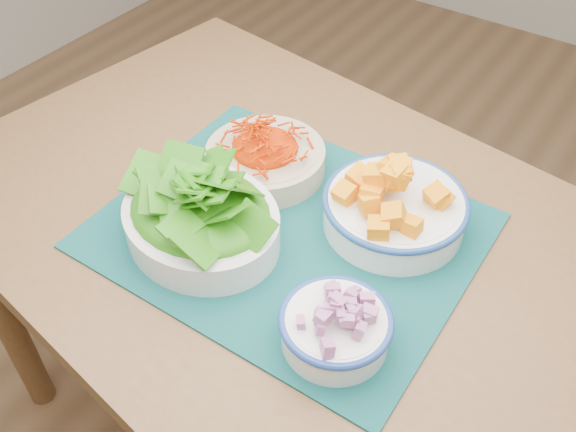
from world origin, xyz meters
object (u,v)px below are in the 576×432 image
object	(u,v)px
table	(284,258)
placemat	(288,230)
lettuce_bowl	(200,211)
carrot_bowl	(265,153)
squash_bowl	(396,200)
onion_bowl	(336,324)

from	to	relation	value
table	placemat	size ratio (longest dim) A/B	2.28
table	lettuce_bowl	distance (m)	0.21
table	carrot_bowl	world-z (taller)	carrot_bowl
table	carrot_bowl	bearing A→B (deg)	148.72
squash_bowl	lettuce_bowl	xyz separation A→B (m)	(-0.23, -0.19, 0.00)
onion_bowl	carrot_bowl	bearing A→B (deg)	140.27
placemat	squash_bowl	size ratio (longest dim) A/B	2.42
table	carrot_bowl	size ratio (longest dim) A/B	5.29
carrot_bowl	placemat	bearing A→B (deg)	-40.55
placemat	carrot_bowl	world-z (taller)	carrot_bowl
squash_bowl	lettuce_bowl	bearing A→B (deg)	-140.24
lettuce_bowl	placemat	bearing A→B (deg)	52.05
squash_bowl	lettuce_bowl	world-z (taller)	lettuce_bowl
placemat	squash_bowl	world-z (taller)	squash_bowl
table	onion_bowl	xyz separation A→B (m)	(0.20, -0.16, 0.14)
carrot_bowl	lettuce_bowl	size ratio (longest dim) A/B	0.82
placemat	onion_bowl	bearing A→B (deg)	-39.88
table	lettuce_bowl	bearing A→B (deg)	-115.46
onion_bowl	lettuce_bowl	bearing A→B (deg)	169.41
table	placemat	bearing A→B (deg)	-35.17
lettuce_bowl	onion_bowl	xyz separation A→B (m)	(0.27, -0.05, -0.02)
placemat	lettuce_bowl	size ratio (longest dim) A/B	1.90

